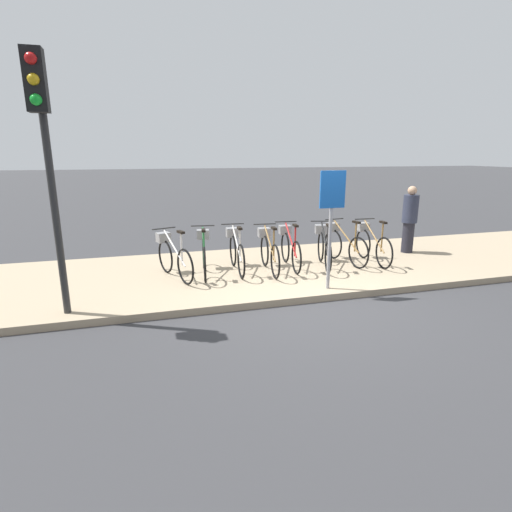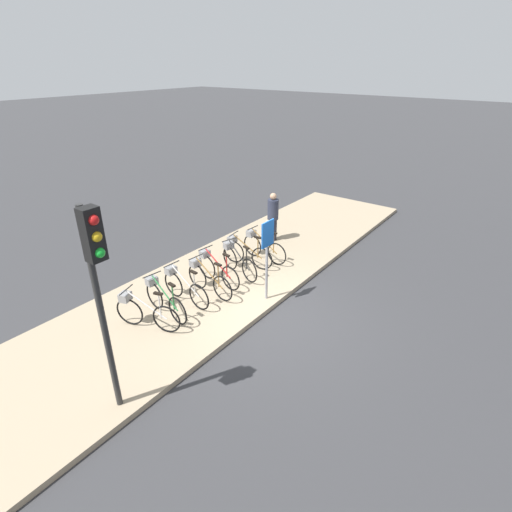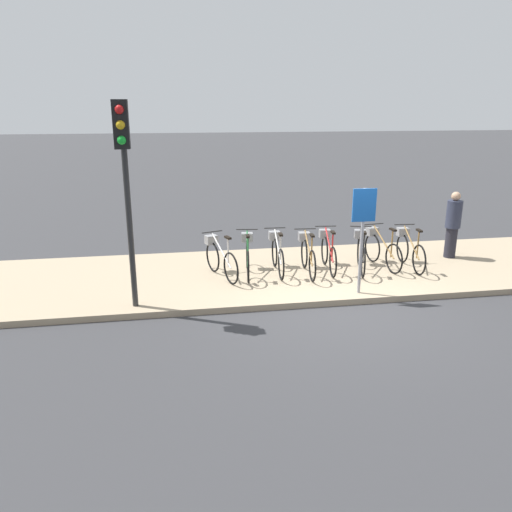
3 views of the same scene
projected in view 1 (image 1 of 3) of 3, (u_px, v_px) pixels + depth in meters
ground_plane at (312, 303)px, 6.51m from camera, size 120.00×120.00×0.00m
sidewalk at (277, 270)px, 8.16m from camera, size 17.18×3.58×0.12m
parked_bicycle_0 at (173, 255)px, 7.40m from camera, size 0.63×1.46×0.94m
parked_bicycle_1 at (204, 252)px, 7.62m from camera, size 0.46×1.52×0.94m
parked_bicycle_2 at (236, 250)px, 7.82m from camera, size 0.46×1.53×0.94m
parked_bicycle_3 at (269, 250)px, 7.81m from camera, size 0.46×1.53×0.94m
parked_bicycle_4 at (289, 246)px, 8.10m from camera, size 0.46×1.53×0.94m
parked_bicycle_5 at (324, 246)px, 8.15m from camera, size 0.57×1.48×0.94m
parked_bicycle_6 at (343, 243)px, 8.43m from camera, size 0.46×1.52×0.94m
parked_bicycle_7 at (371, 242)px, 8.44m from camera, size 0.46×1.53×0.94m
pedestrian at (410, 218)px, 9.18m from camera, size 0.34×0.34×1.54m
traffic_light at (43, 132)px, 5.09m from camera, size 0.24×0.40×3.49m
sign_post at (331, 210)px, 6.52m from camera, size 0.44×0.07×1.99m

